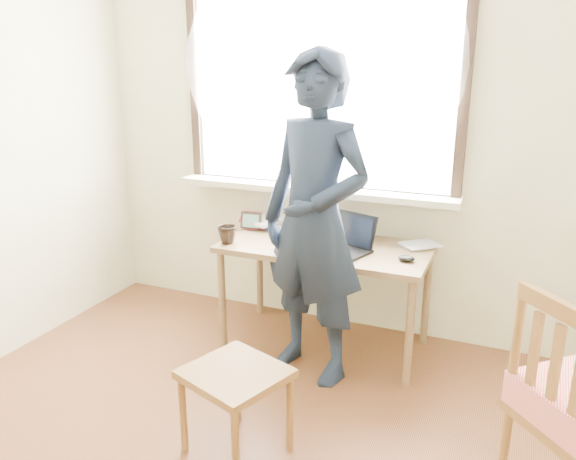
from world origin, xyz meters
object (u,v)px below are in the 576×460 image
at_px(mug_white, 326,229).
at_px(mug_dark, 227,235).
at_px(desk, 326,256).
at_px(laptop, 346,241).
at_px(person, 315,221).
at_px(work_chair, 236,383).

relative_size(mug_white, mug_dark, 1.06).
relative_size(desk, mug_white, 10.05).
bearing_deg(laptop, desk, 164.66).
distance_m(desk, mug_white, 0.20).
bearing_deg(mug_dark, person, -10.02).
xyz_separation_m(mug_dark, work_chair, (0.53, -0.90, -0.37)).
xyz_separation_m(desk, laptop, (0.14, -0.04, 0.12)).
distance_m(mug_white, work_chair, 1.31).
bearing_deg(laptop, mug_dark, -166.70).
height_order(laptop, mug_white, laptop).
relative_size(laptop, mug_white, 3.00).
bearing_deg(person, mug_dark, -173.07).
bearing_deg(mug_white, laptop, -44.80).
distance_m(laptop, person, 0.34).
distance_m(mug_dark, person, 0.64).
bearing_deg(desk, laptop, -15.34).
relative_size(mug_dark, person, 0.06).
relative_size(mug_white, person, 0.07).
xyz_separation_m(desk, mug_dark, (-0.56, -0.20, 0.12)).
distance_m(laptop, work_chair, 1.14).
bearing_deg(mug_dark, desk, 19.85).
bearing_deg(work_chair, laptop, 81.01).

